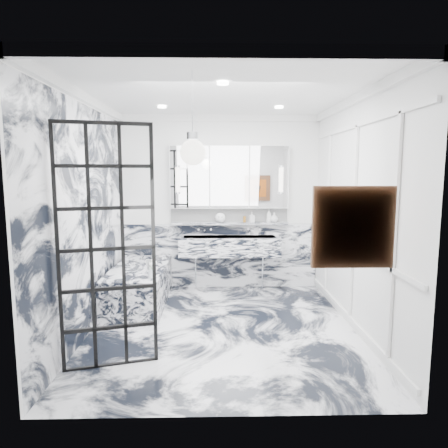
{
  "coord_description": "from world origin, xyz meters",
  "views": [
    {
      "loc": [
        -0.08,
        -4.71,
        1.92
      ],
      "look_at": [
        0.04,
        0.5,
        1.22
      ],
      "focal_mm": 32.0,
      "sensor_mm": 36.0,
      "label": 1
    }
  ],
  "objects_px": {
    "trough_sink": "(230,246)",
    "mirror_cabinet": "(229,177)",
    "bathtub": "(139,286)",
    "crittall_door": "(107,249)"
  },
  "relations": [
    {
      "from": "crittall_door",
      "to": "bathtub",
      "type": "distance_m",
      "value": 2.04
    },
    {
      "from": "crittall_door",
      "to": "trough_sink",
      "type": "xyz_separation_m",
      "value": [
        1.26,
        2.49,
        -0.45
      ]
    },
    {
      "from": "crittall_door",
      "to": "mirror_cabinet",
      "type": "relative_size",
      "value": 1.24
    },
    {
      "from": "crittall_door",
      "to": "bathtub",
      "type": "bearing_deg",
      "value": 77.15
    },
    {
      "from": "bathtub",
      "to": "trough_sink",
      "type": "bearing_deg",
      "value": 26.48
    },
    {
      "from": "trough_sink",
      "to": "mirror_cabinet",
      "type": "distance_m",
      "value": 1.1
    },
    {
      "from": "mirror_cabinet",
      "to": "crittall_door",
      "type": "bearing_deg",
      "value": -115.4
    },
    {
      "from": "trough_sink",
      "to": "bathtub",
      "type": "distance_m",
      "value": 1.55
    },
    {
      "from": "trough_sink",
      "to": "bathtub",
      "type": "xyz_separation_m",
      "value": [
        -1.33,
        -0.66,
        -0.45
      ]
    },
    {
      "from": "trough_sink",
      "to": "mirror_cabinet",
      "type": "height_order",
      "value": "mirror_cabinet"
    }
  ]
}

